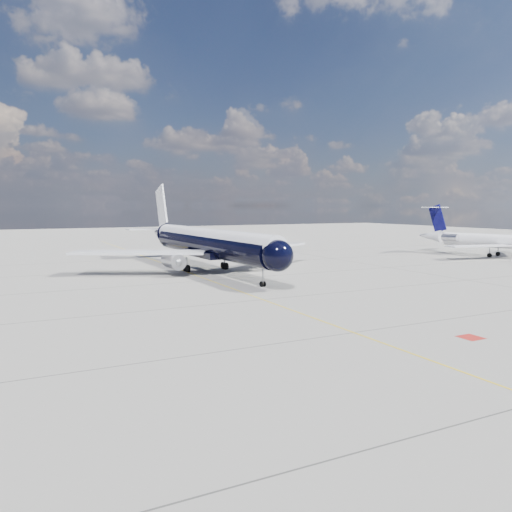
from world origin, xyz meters
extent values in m
plane|color=gray|center=(0.00, 30.00, 0.00)|extent=(320.00, 320.00, 0.00)
cube|color=#E2BD0B|center=(0.00, 25.00, 0.00)|extent=(0.16, 160.00, 0.01)
cube|color=maroon|center=(6.80, -10.00, 0.00)|extent=(1.60, 1.60, 0.01)
cylinder|color=black|center=(3.24, 33.10, 4.04)|extent=(4.87, 36.61, 3.65)
sphere|color=black|center=(3.88, 13.90, 4.04)|extent=(3.77, 3.77, 3.65)
cone|color=black|center=(2.48, 55.67, 4.61)|extent=(3.87, 6.84, 3.65)
cylinder|color=white|center=(3.24, 33.10, 4.95)|extent=(4.14, 38.50, 2.85)
cube|color=black|center=(3.89, 13.71, 4.56)|extent=(2.34, 1.23, 0.53)
cube|color=white|center=(-6.89, 34.21, 3.17)|extent=(18.68, 12.42, 0.31)
cube|color=white|center=(13.27, 34.88, 3.17)|extent=(18.38, 13.37, 0.31)
cube|color=black|center=(3.24, 33.10, 2.69)|extent=(4.36, 9.74, 0.96)
cylinder|color=silver|center=(-2.94, 30.97, 2.07)|extent=(2.30, 4.49, 2.15)
cylinder|color=silver|center=(9.54, 31.39, 2.07)|extent=(2.30, 4.49, 2.15)
sphere|color=gray|center=(-2.87, 28.96, 2.07)|extent=(1.09, 1.09, 1.06)
sphere|color=gray|center=(9.61, 29.38, 2.07)|extent=(1.09, 1.09, 1.06)
cube|color=white|center=(-2.95, 31.17, 2.79)|extent=(0.31, 3.08, 1.06)
cube|color=white|center=(9.54, 31.59, 2.79)|extent=(0.31, 3.08, 1.06)
cube|color=white|center=(2.50, 55.19, 9.51)|extent=(0.51, 6.10, 8.19)
cube|color=white|center=(2.48, 55.67, 5.38)|extent=(12.59, 3.49, 0.21)
cylinder|color=gray|center=(3.77, 17.26, 1.20)|extent=(0.18, 0.18, 2.02)
cylinder|color=black|center=(3.58, 17.25, 0.34)|extent=(0.20, 0.68, 0.67)
cylinder|color=black|center=(3.96, 17.27, 0.34)|extent=(0.20, 0.68, 0.67)
cylinder|color=gray|center=(0.12, 34.44, 1.30)|extent=(0.26, 0.26, 1.83)
cylinder|color=gray|center=(6.26, 34.65, 1.30)|extent=(0.26, 0.26, 1.83)
cylinder|color=black|center=(0.14, 33.91, 0.53)|extent=(0.47, 1.07, 1.06)
cylinder|color=black|center=(0.10, 34.97, 0.53)|extent=(0.47, 1.07, 1.06)
cylinder|color=black|center=(6.28, 34.12, 0.53)|extent=(0.47, 1.07, 1.06)
cylinder|color=black|center=(6.25, 35.18, 0.53)|extent=(0.47, 1.07, 1.06)
cylinder|color=white|center=(59.51, 27.85, 2.99)|extent=(8.22, 21.17, 2.61)
cone|color=white|center=(55.75, 41.34, 3.38)|extent=(3.81, 5.35, 2.61)
cube|color=white|center=(52.74, 26.96, 2.41)|extent=(12.46, 5.62, 0.21)
cube|color=white|center=(65.77, 30.59, 2.41)|extent=(10.88, 10.56, 0.21)
cylinder|color=silver|center=(55.23, 35.68, 3.38)|extent=(2.23, 3.37, 1.45)
cylinder|color=silver|center=(59.13, 36.77, 3.38)|extent=(2.23, 3.37, 1.45)
cube|color=white|center=(55.69, 35.81, 3.38)|extent=(1.35, 1.75, 0.17)
cube|color=white|center=(58.67, 36.64, 3.38)|extent=(1.35, 1.75, 0.17)
cube|color=#090940|center=(56.14, 39.94, 7.00)|extent=(1.31, 3.97, 5.92)
cube|color=white|center=(55.99, 40.50, 9.32)|extent=(7.96, 3.94, 0.15)
cylinder|color=gray|center=(57.39, 28.26, 0.92)|extent=(0.24, 0.24, 1.64)
cylinder|color=gray|center=(61.12, 29.30, 0.92)|extent=(0.24, 0.24, 1.64)
cylinder|color=black|center=(57.39, 28.26, 0.41)|extent=(0.52, 0.86, 0.81)
cylinder|color=black|center=(61.12, 29.30, 0.41)|extent=(0.52, 0.86, 0.81)
camera|label=1|loc=(-23.47, -34.89, 9.65)|focal=35.00mm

